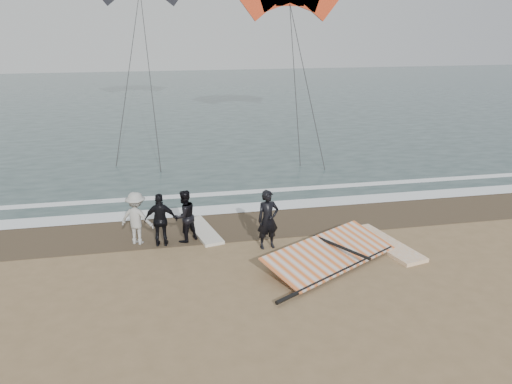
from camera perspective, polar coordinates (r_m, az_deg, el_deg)
The scene contains 10 objects.
ground at distance 12.76m, azimuth 5.92°, elevation -10.93°, with size 120.00×120.00×0.00m, color #8C704C.
sea at distance 44.12m, azimuth -6.92°, elevation 10.51°, with size 120.00×54.00×0.02m, color #233838.
wet_sand at distance 16.67m, azimuth 1.38°, elevation -3.40°, with size 120.00×2.80×0.01m, color #4C3D2B.
foam_near at distance 17.93m, azimuth 0.40°, elevation -1.68°, with size 120.00×0.90×0.01m, color white.
foam_far at distance 19.50m, azimuth -0.62°, elevation 0.04°, with size 120.00×0.45×0.01m, color white.
man_main at distance 14.49m, azimuth 1.37°, elevation -3.17°, with size 0.64×0.42×1.77m, color black.
board_white at distance 15.43m, azimuth 14.61°, elevation -5.74°, with size 0.78×2.78×0.11m, color white.
board_cream at distance 15.95m, azimuth -6.07°, elevation -4.40°, with size 0.61×2.30×0.10m, color beige.
trio_cluster at distance 15.08m, azimuth -11.10°, elevation -2.94°, with size 2.50×1.07×1.63m.
sail_rig at distance 14.10m, azimuth 8.02°, elevation -7.07°, with size 4.18×3.60×0.51m.
Camera 1 is at (-3.44, -10.54, 6.32)m, focal length 35.00 mm.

